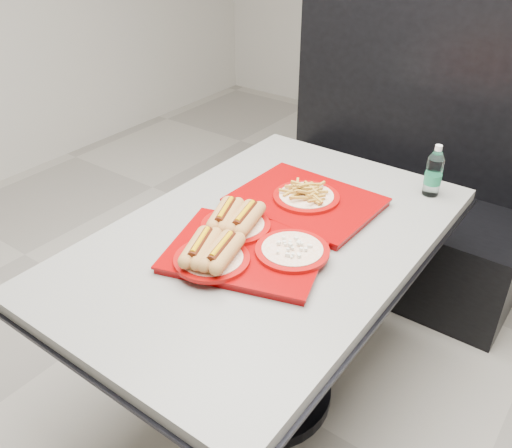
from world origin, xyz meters
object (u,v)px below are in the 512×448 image
Objects in this scene: tray_near at (241,243)px; water_bottle at (434,174)px; tray_far at (306,198)px; booth_bench at (394,196)px; diner_table at (265,275)px.

tray_near is 0.77m from water_bottle.
tray_near is 2.83× the size of water_bottle.
tray_far is at bearing -133.60° from water_bottle.
tray_far is at bearing -89.72° from booth_bench.
diner_table is 0.70m from water_bottle.
booth_bench is (0.00, 1.09, -0.18)m from diner_table.
water_bottle is at bearing 46.40° from tray_far.
booth_bench is at bearing 90.09° from tray_near.
booth_bench is 2.49× the size of tray_near.
water_bottle reaches higher than diner_table.
water_bottle is (0.32, 0.57, 0.25)m from diner_table.
booth_bench is at bearing 90.28° from tray_far.
diner_table is 1.11m from booth_bench.
booth_bench reaches higher than diner_table.
tray_far is at bearing 89.65° from tray_near.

